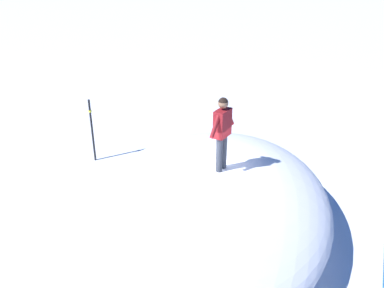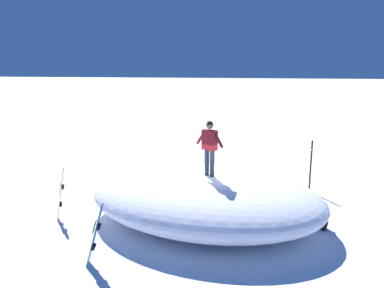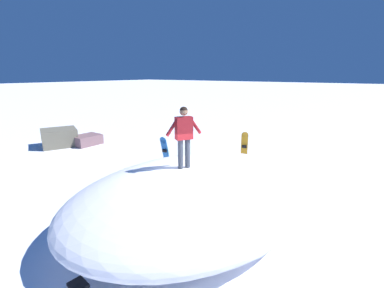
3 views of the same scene
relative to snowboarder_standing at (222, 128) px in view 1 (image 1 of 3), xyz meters
The scene contains 5 objects.
ground 2.60m from the snowboarder_standing, ahead, with size 240.00×240.00×0.00m, color white.
snow_mound 1.77m from the snowboarder_standing, 32.30° to the left, with size 7.34×5.34×1.55m, color white.
snowboarder_standing is the anchor object (origin of this frame).
backpack_near 4.07m from the snowboarder_standing, 86.63° to the right, with size 0.62×0.36×0.46m.
trail_marker_pole 5.26m from the snowboarder_standing, 43.16° to the right, with size 0.10×0.10×1.98m.
Camera 1 is at (-0.05, 7.58, 5.69)m, focal length 37.23 mm.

